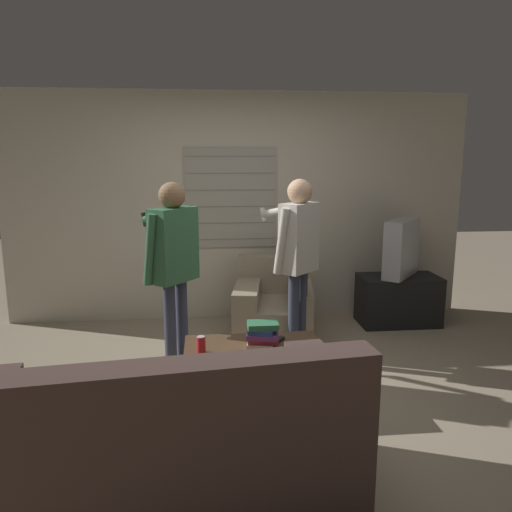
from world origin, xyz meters
TOP-DOWN VIEW (x-y plane):
  - ground_plane at (0.00, 0.00)m, footprint 16.00×16.00m
  - wall_back at (-0.00, 2.03)m, footprint 5.20×0.08m
  - couch_blue at (-0.61, -1.20)m, footprint 2.11×1.09m
  - armchair_beige at (0.30, 1.30)m, footprint 0.90×1.02m
  - coffee_table at (-0.03, -0.05)m, footprint 1.05×0.61m
  - tv_stand at (1.75, 1.57)m, footprint 0.87×0.47m
  - tv at (1.75, 1.57)m, footprint 0.55×0.60m
  - person_left_standing at (-0.65, 0.52)m, footprint 0.53×0.79m
  - person_right_standing at (0.44, 0.75)m, footprint 0.49×0.79m
  - book_stack at (0.03, -0.07)m, footprint 0.25×0.21m
  - soda_can at (-0.43, -0.13)m, footprint 0.07×0.07m
  - spare_remote at (0.17, 0.04)m, footprint 0.11×0.13m

SIDE VIEW (x-z plane):
  - ground_plane at x=0.00m, z-range 0.00..0.00m
  - tv_stand at x=1.75m, z-range 0.00..0.55m
  - armchair_beige at x=0.30m, z-range -0.09..0.71m
  - couch_blue at x=-0.61m, z-range -0.12..0.82m
  - coffee_table at x=-0.03m, z-range 0.18..0.62m
  - spare_remote at x=0.17m, z-range 0.44..0.46m
  - soda_can at x=-0.43m, z-range 0.44..0.56m
  - book_stack at x=0.03m, z-range 0.44..0.64m
  - tv at x=1.75m, z-range 0.55..1.17m
  - person_left_standing at x=-0.65m, z-range 0.22..1.87m
  - person_right_standing at x=0.44m, z-range 0.22..1.88m
  - wall_back at x=0.00m, z-range 0.00..2.55m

